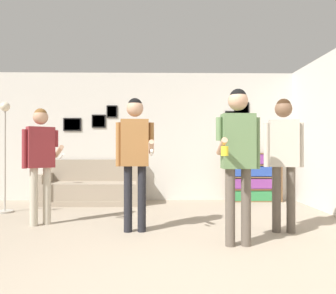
% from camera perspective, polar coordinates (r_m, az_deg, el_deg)
% --- Properties ---
extents(ground_plane, '(20.00, 20.00, 0.00)m').
position_cam_1_polar(ground_plane, '(2.77, -3.13, -23.44)').
color(ground_plane, gray).
extents(wall_back, '(8.15, 0.08, 2.70)m').
position_cam_1_polar(wall_back, '(6.98, -1.75, 1.89)').
color(wall_back, beige).
rests_on(wall_back, ground_plane).
extents(couch, '(2.00, 0.80, 0.86)m').
position_cam_1_polar(couch, '(6.74, -12.81, -7.12)').
color(couch, gray).
rests_on(couch, ground_plane).
extents(bookshelf, '(1.07, 0.30, 1.00)m').
position_cam_1_polar(bookshelf, '(7.04, 14.83, -5.08)').
color(bookshelf, brown).
rests_on(bookshelf, ground_plane).
extents(floor_lamp, '(0.28, 0.28, 1.89)m').
position_cam_1_polar(floor_lamp, '(6.24, -26.52, -0.06)').
color(floor_lamp, '#ADA89E').
rests_on(floor_lamp, ground_plane).
extents(person_player_foreground_left, '(0.60, 0.37, 1.67)m').
position_cam_1_polar(person_player_foreground_left, '(5.01, -21.31, -1.03)').
color(person_player_foreground_left, '#B7AD99').
rests_on(person_player_foreground_left, ground_plane).
extents(person_player_foreground_center, '(0.51, 0.46, 1.75)m').
position_cam_1_polar(person_player_foreground_center, '(4.31, -5.79, -0.31)').
color(person_player_foreground_center, black).
rests_on(person_player_foreground_center, ground_plane).
extents(person_watcher_holding_cup, '(0.50, 0.44, 1.76)m').
position_cam_1_polar(person_watcher_holding_cup, '(3.74, 12.10, -0.22)').
color(person_watcher_holding_cup, brown).
rests_on(person_watcher_holding_cup, ground_plane).
extents(person_spectator_near_bookshelf, '(0.49, 0.27, 1.74)m').
position_cam_1_polar(person_spectator_near_bookshelf, '(4.51, 19.48, -0.44)').
color(person_spectator_near_bookshelf, brown).
rests_on(person_spectator_near_bookshelf, ground_plane).
extents(bottle_on_floor, '(0.07, 0.07, 0.30)m').
position_cam_1_polar(bottle_on_floor, '(6.23, -20.39, -9.24)').
color(bottle_on_floor, brown).
rests_on(bottle_on_floor, ground_plane).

